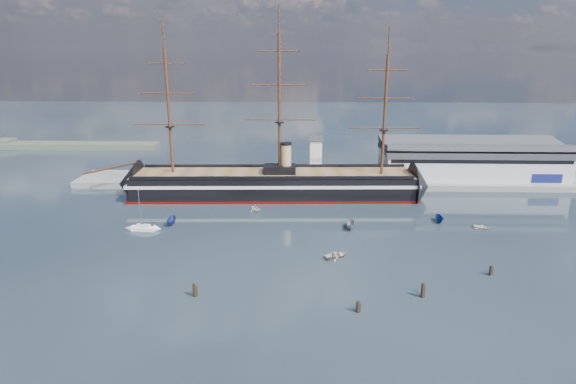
{
  "coord_description": "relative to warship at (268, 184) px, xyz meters",
  "views": [
    {
      "loc": [
        -1.58,
        -87.14,
        45.68
      ],
      "look_at": [
        -5.29,
        35.0,
        9.0
      ],
      "focal_mm": 30.0,
      "sensor_mm": 36.0,
      "label": 1
    }
  ],
  "objects": [
    {
      "name": "motorboat_b",
      "position": [
        18.87,
        -46.59,
        -4.04
      ],
      "size": [
        2.98,
        3.85,
        1.68
      ],
      "primitive_type": "imported",
      "rotation": [
        0.0,
        0.0,
        2.07
      ],
      "color": "beige",
      "rests_on": "ground"
    },
    {
      "name": "quay",
      "position": [
        22.41,
        16.0,
        -4.04
      ],
      "size": [
        180.0,
        18.0,
        2.0
      ],
      "primitive_type": "cube",
      "color": "slate",
      "rests_on": "ground"
    },
    {
      "name": "piling_near_right",
      "position": [
        33.95,
        -64.28,
        -4.04
      ],
      "size": [
        0.64,
        0.64,
        3.72
      ],
      "primitive_type": "cylinder",
      "color": "black",
      "rests_on": "ground"
    },
    {
      "name": "motorboat_e",
      "position": [
        58.41,
        -27.13,
        -4.04
      ],
      "size": [
        2.23,
        3.0,
        1.3
      ],
      "primitive_type": "imported",
      "rotation": [
        0.0,
        0.0,
        1.12
      ],
      "color": "silver",
      "rests_on": "ground"
    },
    {
      "name": "quay_tower",
      "position": [
        15.41,
        13.0,
        5.72
      ],
      "size": [
        5.0,
        5.0,
        15.0
      ],
      "color": "silver",
      "rests_on": "ground"
    },
    {
      "name": "sailboat",
      "position": [
        -30.53,
        -30.94,
        -3.34
      ],
      "size": [
        7.02,
        2.85,
        10.91
      ],
      "rotation": [
        0.0,
        0.0,
        -0.13
      ],
      "color": "white",
      "rests_on": "ground"
    },
    {
      "name": "shoreline",
      "position": [
        -126.82,
        75.0,
        -2.59
      ],
      "size": [
        120.0,
        10.0,
        4.0
      ],
      "color": "#3F4C38",
      "rests_on": "ground"
    },
    {
      "name": "warship",
      "position": [
        0.0,
        0.0,
        0.0
      ],
      "size": [
        113.17,
        19.6,
        53.94
      ],
      "rotation": [
        0.0,
        0.0,
        0.04
      ],
      "color": "black",
      "rests_on": "ground"
    },
    {
      "name": "motorboat_c",
      "position": [
        23.73,
        -28.53,
        -4.04
      ],
      "size": [
        6.64,
        2.97,
        2.58
      ],
      "primitive_type": "imported",
      "rotation": [
        0.0,
        0.0,
        -0.1
      ],
      "color": "gray",
      "rests_on": "ground"
    },
    {
      "name": "piling_near_mid",
      "position": [
        21.05,
        -70.07,
        -4.04
      ],
      "size": [
        0.64,
        0.64,
        2.96
      ],
      "primitive_type": "cylinder",
      "color": "black",
      "rests_on": "ground"
    },
    {
      "name": "piling_near_left",
      "position": [
        -9.54,
        -65.26,
        -4.04
      ],
      "size": [
        0.64,
        0.64,
        3.43
      ],
      "primitive_type": "cylinder",
      "color": "black",
      "rests_on": "ground"
    },
    {
      "name": "motorboat_f",
      "position": [
        48.44,
        -22.51,
        -4.04
      ],
      "size": [
        5.54,
        2.18,
        2.19
      ],
      "primitive_type": "imported",
      "rotation": [
        0.0,
        0.0,
        -0.03
      ],
      "color": "navy",
      "rests_on": "ground"
    },
    {
      "name": "ground",
      "position": [
        12.41,
        -20.0,
        -4.04
      ],
      "size": [
        600.0,
        600.0,
        0.0
      ],
      "primitive_type": "plane",
      "color": "black",
      "rests_on": "ground"
    },
    {
      "name": "warehouse",
      "position": [
        70.41,
        20.0,
        3.95
      ],
      "size": [
        63.0,
        21.0,
        11.6
      ],
      "color": "#B7BABC",
      "rests_on": "ground"
    },
    {
      "name": "motorboat_d",
      "position": [
        -2.77,
        -14.97,
        -4.04
      ],
      "size": [
        6.62,
        5.71,
        2.27
      ],
      "primitive_type": "imported",
      "rotation": [
        0.0,
        0.0,
        0.6
      ],
      "color": "white",
      "rests_on": "ground"
    },
    {
      "name": "motorboat_a",
      "position": [
        -24.2,
        -26.64,
        -4.04
      ],
      "size": [
        6.24,
        2.63,
        2.45
      ],
      "primitive_type": "imported",
      "rotation": [
        0.0,
        0.0,
        0.06
      ],
      "color": "navy",
      "rests_on": "ground"
    },
    {
      "name": "piling_far_right",
      "position": [
        50.42,
        -54.47,
        -4.04
      ],
      "size": [
        0.64,
        0.64,
        2.9
      ],
      "primitive_type": "cylinder",
      "color": "black",
      "rests_on": "ground"
    }
  ]
}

